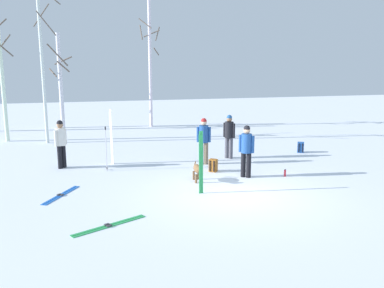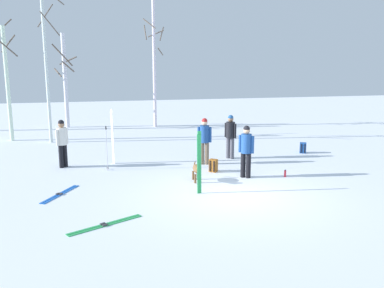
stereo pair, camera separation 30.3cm
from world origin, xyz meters
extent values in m
plane|color=white|center=(0.00, 0.00, 0.00)|extent=(60.00, 60.00, 0.00)
cylinder|color=black|center=(-4.79, 4.46, 0.41)|extent=(0.16, 0.16, 0.82)
cylinder|color=black|center=(-4.91, 4.34, 0.41)|extent=(0.16, 0.16, 0.82)
cylinder|color=silver|center=(-4.85, 4.40, 1.13)|extent=(0.34, 0.34, 0.62)
sphere|color=#997051|center=(-4.85, 4.40, 1.55)|extent=(0.22, 0.22, 0.22)
sphere|color=black|center=(-4.85, 4.40, 1.61)|extent=(0.21, 0.21, 0.21)
cylinder|color=silver|center=(-4.70, 4.55, 1.11)|extent=(0.10, 0.10, 0.56)
cylinder|color=silver|center=(-5.00, 4.25, 1.11)|extent=(0.10, 0.10, 0.56)
cylinder|color=black|center=(1.09, 1.55, 0.41)|extent=(0.16, 0.16, 0.82)
cylinder|color=black|center=(0.95, 1.66, 0.41)|extent=(0.16, 0.16, 0.82)
cylinder|color=#1E478C|center=(1.02, 1.61, 1.13)|extent=(0.34, 0.34, 0.62)
sphere|color=tan|center=(1.02, 1.61, 1.55)|extent=(0.22, 0.22, 0.22)
sphere|color=black|center=(1.02, 1.61, 1.61)|extent=(0.21, 0.21, 0.21)
cylinder|color=#1E478C|center=(1.18, 1.47, 1.11)|extent=(0.10, 0.10, 0.56)
cylinder|color=#1E478C|center=(0.85, 1.74, 1.11)|extent=(0.10, 0.10, 0.56)
cylinder|color=#72604C|center=(0.26, 3.61, 0.41)|extent=(0.16, 0.16, 0.82)
cylinder|color=#72604C|center=(0.09, 3.67, 0.41)|extent=(0.16, 0.16, 0.82)
cylinder|color=#1E478C|center=(0.18, 3.64, 1.13)|extent=(0.34, 0.34, 0.62)
sphere|color=beige|center=(0.18, 3.64, 1.55)|extent=(0.22, 0.22, 0.22)
sphere|color=#B22626|center=(0.18, 3.64, 1.61)|extent=(0.21, 0.21, 0.21)
cylinder|color=#1E478C|center=(0.38, 3.57, 1.11)|extent=(0.10, 0.10, 0.56)
cylinder|color=#1E478C|center=(-0.02, 3.71, 1.11)|extent=(0.10, 0.10, 0.56)
cylinder|color=#4C4C56|center=(1.46, 4.23, 0.41)|extent=(0.16, 0.16, 0.82)
cylinder|color=#4C4C56|center=(1.35, 4.37, 0.41)|extent=(0.16, 0.16, 0.82)
cylinder|color=black|center=(1.40, 4.30, 1.13)|extent=(0.34, 0.34, 0.62)
sphere|color=#997051|center=(1.40, 4.30, 1.55)|extent=(0.22, 0.22, 0.22)
sphere|color=#265999|center=(1.40, 4.30, 1.61)|extent=(0.21, 0.21, 0.21)
cylinder|color=black|center=(1.53, 4.14, 1.11)|extent=(0.10, 0.10, 0.56)
cylinder|color=black|center=(1.27, 4.46, 1.11)|extent=(0.10, 0.10, 0.56)
ellipsoid|color=brown|center=(-0.65, 1.56, 0.41)|extent=(0.26, 0.61, 0.26)
sphere|color=brown|center=(-0.67, 1.23, 0.48)|extent=(0.18, 0.18, 0.18)
ellipsoid|color=brown|center=(-0.68, 1.16, 0.46)|extent=(0.07, 0.10, 0.06)
cylinder|color=brown|center=(-0.62, 1.91, 0.49)|extent=(0.05, 0.19, 0.17)
cylinder|color=brown|center=(-0.58, 1.36, 0.14)|extent=(0.07, 0.07, 0.28)
cylinder|color=brown|center=(-0.74, 1.37, 0.14)|extent=(0.07, 0.07, 0.28)
cylinder|color=brown|center=(-0.56, 1.75, 0.14)|extent=(0.07, 0.07, 0.28)
cylinder|color=brown|center=(-0.71, 1.76, 0.14)|extent=(0.07, 0.07, 0.28)
cube|color=white|center=(-3.09, 4.59, 0.97)|extent=(0.07, 0.11, 1.94)
cube|color=white|center=(-3.09, 4.59, 1.98)|extent=(0.04, 0.06, 0.10)
cube|color=white|center=(-3.06, 4.54, 0.97)|extent=(0.07, 0.11, 1.94)
cube|color=white|center=(-3.06, 4.54, 1.98)|extent=(0.04, 0.06, 0.10)
cube|color=green|center=(-0.90, 0.36, 0.86)|extent=(0.09, 0.04, 1.73)
cube|color=green|center=(-0.90, 0.36, 1.76)|extent=(0.06, 0.03, 0.10)
cube|color=green|center=(-0.85, 0.37, 0.86)|extent=(0.09, 0.04, 1.73)
cube|color=green|center=(-0.85, 0.37, 1.76)|extent=(0.06, 0.03, 0.10)
cube|color=blue|center=(-4.79, 1.23, 0.01)|extent=(0.91, 1.53, 0.02)
cube|color=#333338|center=(-4.82, 1.18, 0.03)|extent=(0.11, 0.14, 0.03)
cube|color=blue|center=(-4.70, 1.18, 0.01)|extent=(0.91, 1.53, 0.02)
cube|color=#333338|center=(-4.73, 1.13, 0.03)|extent=(0.11, 0.14, 0.03)
cube|color=green|center=(-3.59, -1.35, 0.01)|extent=(1.71, 0.90, 0.02)
cube|color=#333338|center=(-3.63, -1.37, 0.03)|extent=(0.14, 0.11, 0.03)
cube|color=green|center=(-3.54, -1.44, 0.01)|extent=(1.71, 0.90, 0.02)
cube|color=#333338|center=(-3.59, -1.46, 0.03)|extent=(0.14, 0.11, 0.03)
cylinder|color=#B2B2BC|center=(-3.33, 3.73, 0.72)|extent=(0.02, 0.11, 1.44)
cylinder|color=black|center=(-3.33, 3.73, 1.49)|extent=(0.04, 0.04, 0.10)
cylinder|color=black|center=(-3.33, 3.73, 0.07)|extent=(0.07, 0.07, 0.01)
cylinder|color=#B2B2BC|center=(-3.33, 3.59, 0.72)|extent=(0.02, 0.11, 1.44)
cylinder|color=black|center=(-3.33, 3.59, 1.49)|extent=(0.04, 0.04, 0.10)
cylinder|color=black|center=(-3.33, 3.59, 0.07)|extent=(0.07, 0.07, 0.01)
cube|color=#1E4C99|center=(4.66, 4.50, 0.22)|extent=(0.32, 0.30, 0.44)
cube|color=#1E4C99|center=(4.72, 4.62, 0.15)|extent=(0.20, 0.15, 0.20)
cube|color=black|center=(4.66, 4.37, 0.22)|extent=(0.04, 0.04, 0.37)
cube|color=black|center=(4.54, 4.44, 0.22)|extent=(0.04, 0.04, 0.37)
cube|color=#99591E|center=(0.20, 2.54, 0.22)|extent=(0.33, 0.32, 0.44)
cube|color=#99591E|center=(0.28, 2.63, 0.15)|extent=(0.19, 0.17, 0.20)
cube|color=black|center=(0.17, 2.40, 0.22)|extent=(0.04, 0.04, 0.37)
cube|color=black|center=(0.07, 2.50, 0.22)|extent=(0.04, 0.04, 0.37)
cylinder|color=red|center=(2.31, 1.36, 0.11)|extent=(0.07, 0.07, 0.22)
cylinder|color=black|center=(2.31, 1.36, 0.23)|extent=(0.04, 0.04, 0.02)
cylinder|color=silver|center=(-7.60, 10.35, 2.68)|extent=(0.18, 0.18, 5.36)
cylinder|color=brown|center=(-7.47, 10.69, 4.56)|extent=(0.74, 0.33, 0.83)
cylinder|color=brown|center=(-7.54, 9.77, 4.51)|extent=(1.20, 0.18, 1.15)
cylinder|color=brown|center=(-7.74, 10.80, 5.25)|extent=(0.96, 0.36, 0.94)
cylinder|color=silver|center=(-5.72, 9.41, 3.57)|extent=(0.14, 0.14, 7.14)
cylinder|color=brown|center=(-5.65, 9.77, 5.77)|extent=(0.77, 0.19, 1.03)
cylinder|color=brown|center=(-5.40, 9.06, 5.36)|extent=(0.76, 0.69, 0.99)
cylinder|color=silver|center=(-5.21, 13.99, 2.66)|extent=(0.22, 0.22, 5.31)
cylinder|color=brown|center=(-4.99, 13.70, 3.47)|extent=(0.68, 0.53, 0.63)
cylinder|color=brown|center=(-5.57, 13.80, 3.14)|extent=(0.47, 0.78, 0.49)
cylinder|color=brown|center=(-5.25, 13.48, 4.10)|extent=(1.08, 0.17, 1.22)
cylinder|color=brown|center=(-5.01, 14.47, 3.80)|extent=(1.02, 0.48, 0.50)
cylinder|color=silver|center=(-0.23, 13.04, 3.57)|extent=(0.18, 0.18, 7.15)
cylinder|color=brown|center=(-0.52, 12.75, 5.81)|extent=(0.65, 0.64, 0.60)
cylinder|color=brown|center=(-0.70, 13.05, 5.35)|extent=(0.08, 0.98, 0.88)
cylinder|color=brown|center=(-0.04, 13.46, 5.32)|extent=(0.89, 0.44, 0.41)
cylinder|color=brown|center=(0.11, 12.85, 4.30)|extent=(0.44, 0.73, 0.42)
cylinder|color=brown|center=(0.22, 13.07, 5.27)|extent=(0.12, 0.95, 0.72)
camera|label=1|loc=(-4.01, -10.43, 3.69)|focal=38.20mm
camera|label=2|loc=(-3.72, -10.50, 3.69)|focal=38.20mm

